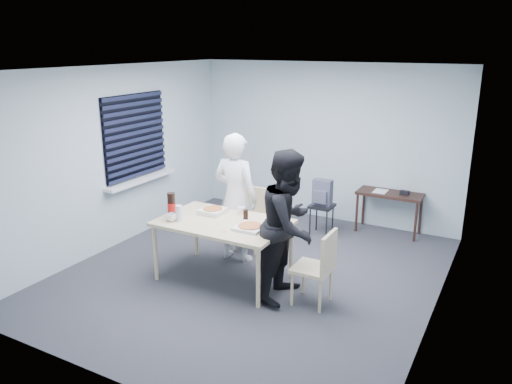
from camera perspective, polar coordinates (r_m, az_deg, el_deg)
The scene contains 19 objects.
room at distance 7.70m, azimuth -13.42°, elevation 5.42°, with size 5.00×5.00×5.00m.
dining_table at distance 6.21m, azimuth -3.78°, elevation -3.87°, with size 1.58×1.00×0.77m.
chair_far at distance 7.23m, azimuth -0.37°, elevation -2.49°, with size 0.42×0.42×0.89m.
chair_right at distance 5.70m, azimuth 7.27°, elevation -8.09°, with size 0.42×0.42×0.89m.
person_white at distance 6.72m, azimuth -2.34°, elevation -0.66°, with size 0.65×0.42×1.77m, color silver.
person_black at distance 5.73m, azimuth 3.77°, elevation -3.81°, with size 0.86×0.47×1.77m, color black.
side_table at distance 8.02m, azimuth 15.03°, elevation -0.60°, with size 0.99×0.44×0.66m.
stool at distance 7.80m, azimuth 7.52°, elevation -2.23°, with size 0.35×0.35×0.49m.
backpack at distance 7.69m, azimuth 7.57°, elevation -0.10°, with size 0.29×0.21×0.40m.
pizza_box_a at distance 6.46m, azimuth -4.96°, elevation -2.16°, with size 0.30×0.30×0.07m.
pizza_box_b at distance 5.92m, azimuth -0.68°, elevation -4.03°, with size 0.34×0.34×0.05m.
mug_a at distance 6.25m, azimuth -9.63°, elevation -2.88°, with size 0.12×0.12×0.10m, color white.
mug_b at distance 6.43m, azimuth -1.67°, elevation -2.10°, with size 0.10×0.10×0.09m, color white.
cola_glass at distance 6.18m, azimuth -1.19°, elevation -2.67°, with size 0.06×0.06×0.14m, color black.
soda_bottle at distance 6.34m, azimuth -9.64°, elevation -1.56°, with size 0.10×0.10×0.32m.
plastic_cups at distance 6.23m, azimuth -8.79°, elevation -2.40°, with size 0.08×0.08×0.20m, color silver.
rubber_band at distance 5.86m, azimuth -3.73°, elevation -4.52°, with size 0.05×0.05×0.00m, color red.
papers at distance 8.03m, azimuth 14.03°, elevation 0.09°, with size 0.20×0.27×0.00m, color white.
black_box at distance 7.95m, azimuth 16.62°, elevation -0.08°, with size 0.14×0.10×0.06m, color black.
Camera 1 is at (2.88, -5.21, 2.89)m, focal length 35.00 mm.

